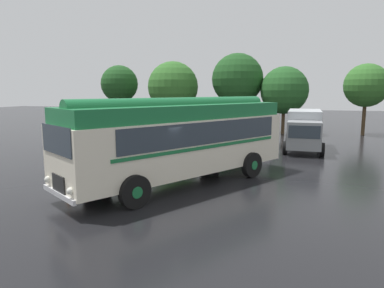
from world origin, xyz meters
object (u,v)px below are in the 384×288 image
car_near_left (182,130)px  box_van (304,129)px  car_mid_left (213,133)px  car_mid_right (260,134)px  traffic_cone (68,186)px  vintage_bus (182,137)px

car_near_left → box_van: bearing=-7.6°
car_mid_left → car_mid_right: same height
car_mid_left → traffic_cone: 13.15m
box_van → traffic_cone: 15.18m
vintage_bus → car_mid_left: vintage_bus is taller
car_mid_right → box_van: bearing=-11.1°
car_mid_right → box_van: (2.83, -0.55, 0.52)m
box_van → car_mid_right: bearing=168.9°
car_mid_left → box_van: box_van is taller
car_mid_right → box_van: size_ratio=0.74×
vintage_bus → box_van: vintage_bus is taller
car_mid_right → box_van: box_van is taller
car_near_left → car_mid_left: bearing=-14.8°
car_near_left → box_van: (8.55, -1.15, 0.52)m
car_near_left → traffic_cone: (-0.17, -13.52, -0.57)m
car_near_left → traffic_cone: bearing=-90.7°
vintage_bus → traffic_cone: vintage_bus is taller
vintage_bus → car_mid_right: size_ratio=2.29×
car_near_left → box_van: 8.64m
car_mid_left → car_mid_right: size_ratio=1.03×
box_van → traffic_cone: bearing=-125.2°
box_van → vintage_bus: bearing=-117.3°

